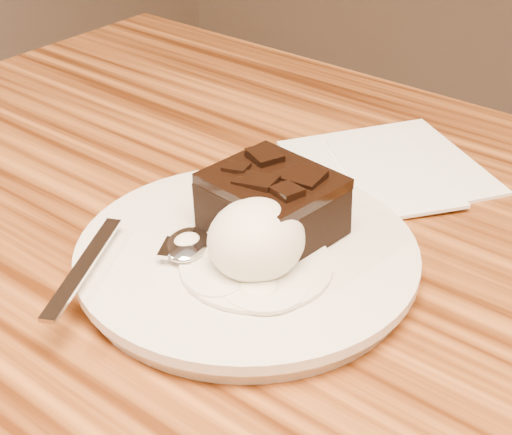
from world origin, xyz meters
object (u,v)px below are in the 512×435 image
Objects in this scene: spoon at (187,246)px; napkin at (388,165)px; ice_cream_scoop at (256,240)px; plate at (247,260)px; brownie at (272,208)px.

spoon reaches higher than napkin.
ice_cream_scoop reaches higher than napkin.
napkin is (-0.02, 0.21, -0.04)m from ice_cream_scoop.
ice_cream_scoop is at bearing -35.35° from plate.
plate is 2.83× the size of brownie.
plate is at bearing -91.00° from brownie.
brownie is 0.56× the size of napkin.
ice_cream_scoop is 0.44× the size of napkin.
brownie is 1.26× the size of ice_cream_scoop.
spoon is (-0.03, -0.03, 0.01)m from plate.
spoon is 0.23m from napkin.
napkin is at bearing 55.78° from spoon.
napkin is at bearing 90.66° from brownie.
brownie is 0.07m from spoon.
plate is 0.04m from spoon.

